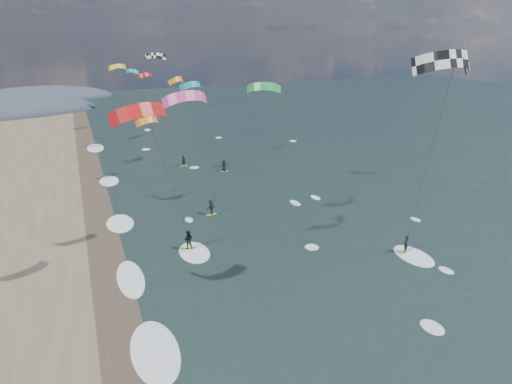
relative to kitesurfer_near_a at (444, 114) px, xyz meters
name	(u,v)px	position (x,y,z in m)	size (l,w,h in m)	color
ground	(352,370)	(-9.33, -5.06, -13.34)	(260.00, 260.00, 0.00)	black
wet_sand_strip	(119,320)	(-21.33, 4.94, -13.34)	(3.00, 240.00, 0.00)	#382D23
kitesurfer_near_a	(444,114)	(0.00, 0.00, 0.00)	(7.60, 8.36, 17.75)	gold
kitesurfer_near_b	(164,162)	(-16.77, 8.60, -3.67)	(7.19, 8.72, 14.71)	gold
far_kitesurfers	(209,184)	(-8.20, 26.70, -12.53)	(7.18, 18.82, 1.66)	gold
bg_kite_field	(157,76)	(-9.65, 48.59, -1.80)	(13.32, 78.45, 7.97)	orange
shoreline_surf	(128,281)	(-20.13, 9.69, -13.34)	(2.40, 79.40, 0.11)	white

